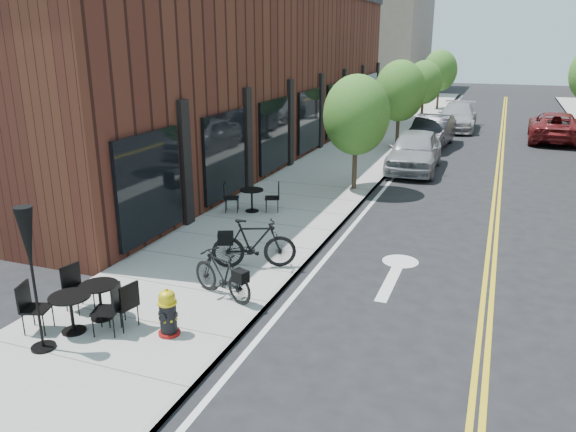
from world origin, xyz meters
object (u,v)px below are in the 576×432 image
at_px(parked_car_a, 415,150).
at_px(parked_car_b, 432,131).
at_px(bistro_set_c, 252,197).
at_px(patio_umbrella, 29,249).
at_px(fire_hydrant, 168,313).
at_px(parked_car_c, 457,117).
at_px(bistro_set_a, 71,308).
at_px(parked_car_far, 555,127).
at_px(bistro_set_b, 100,296).
at_px(bicycle_left, 222,274).
at_px(bicycle_right, 254,243).

height_order(parked_car_a, parked_car_b, parked_car_a).
height_order(bistro_set_c, patio_umbrella, patio_umbrella).
xyz_separation_m(fire_hydrant, parked_car_c, (2.61, 26.00, 0.21)).
distance_m(bistro_set_a, patio_umbrella, 1.46).
bearing_deg(parked_car_far, patio_umbrella, 71.09).
height_order(bistro_set_b, parked_car_far, parked_car_far).
height_order(bicycle_left, patio_umbrella, patio_umbrella).
xyz_separation_m(bistro_set_c, parked_car_far, (9.20, 16.81, 0.19)).
bearing_deg(patio_umbrella, fire_hydrant, 33.86).
bearing_deg(bistro_set_b, bicycle_left, 55.46).
xyz_separation_m(bicycle_left, bicycle_right, (-0.03, 1.61, 0.08)).
distance_m(bicycle_right, bistro_set_a, 4.17).
bearing_deg(bistro_set_b, parked_car_b, 92.43).
bearing_deg(parked_car_c, bicycle_right, -97.06).
distance_m(bistro_set_a, parked_car_a, 15.70).
bearing_deg(bistro_set_a, parked_car_b, 62.42).
bearing_deg(parked_car_c, parked_car_a, -94.43).
distance_m(bistro_set_a, parked_car_b, 20.92).
height_order(bicycle_right, bistro_set_b, bicycle_right).
bearing_deg(parked_car_b, bicycle_left, -91.34).
height_order(bistro_set_c, parked_car_b, parked_car_b).
distance_m(fire_hydrant, parked_car_b, 20.20).
relative_size(bistro_set_b, bistro_set_c, 1.01).
xyz_separation_m(fire_hydrant, parked_car_far, (7.57, 23.92, 0.21)).
bearing_deg(bistro_set_c, bistro_set_a, -111.28).
relative_size(fire_hydrant, bistro_set_c, 0.53).
bearing_deg(bistro_set_b, patio_umbrella, -88.42).
relative_size(fire_hydrant, parked_car_far, 0.16).
bearing_deg(parked_car_far, fire_hydrant, 73.83).
bearing_deg(patio_umbrella, parked_car_far, 69.70).
distance_m(bistro_set_b, parked_car_far, 25.50).
distance_m(bicycle_left, parked_car_far, 23.46).
relative_size(bicycle_right, parked_car_b, 0.42).
distance_m(bistro_set_b, patio_umbrella, 1.81).
height_order(parked_car_c, parked_car_far, parked_car_far).
relative_size(bicycle_right, parked_car_far, 0.35).
relative_size(patio_umbrella, parked_car_far, 0.46).
bearing_deg(bistro_set_b, parked_car_c, 93.10).
bearing_deg(fire_hydrant, bistro_set_a, -170.84).
relative_size(bicycle_left, parked_car_far, 0.30).
height_order(bicycle_left, parked_car_far, parked_car_far).
bearing_deg(bicycle_right, bistro_set_b, 129.36).
xyz_separation_m(fire_hydrant, parked_car_b, (1.92, 20.11, 0.22)).
height_order(bicycle_left, bicycle_right, bicycle_right).
bearing_deg(bicycle_right, parked_car_c, -29.57).
bearing_deg(parked_car_a, fire_hydrant, -98.96).
xyz_separation_m(parked_car_a, parked_car_c, (0.69, 11.22, -0.06)).
bearing_deg(fire_hydrant, bicycle_right, 78.69).
height_order(patio_umbrella, parked_car_far, patio_umbrella).
bearing_deg(fire_hydrant, bistro_set_c, 94.48).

